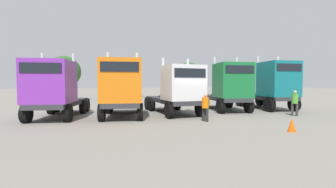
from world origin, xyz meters
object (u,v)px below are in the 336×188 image
semi_truck_purple (54,89)px  semi_truck_orange (122,88)px  semi_truck_teal (273,85)px  semi_truck_white (178,90)px  visitor_with_camera (295,101)px  semi_truck_green (229,87)px  traffic_cone_near (292,125)px  visitor_in_hivis (205,105)px

semi_truck_purple → semi_truck_orange: size_ratio=1.04×
semi_truck_orange → semi_truck_teal: (12.44, 0.18, 0.13)m
semi_truck_orange → semi_truck_white: bearing=103.4°
semi_truck_purple → visitor_with_camera: (15.13, -3.94, -0.87)m
semi_truck_purple → semi_truck_orange: 4.09m
semi_truck_purple → semi_truck_white: semi_truck_purple is taller
semi_truck_purple → semi_truck_orange: semi_truck_orange is taller
semi_truck_green → visitor_with_camera: 4.63m
visitor_with_camera → traffic_cone_near: (-4.48, -3.72, -0.70)m
semi_truck_white → semi_truck_teal: semi_truck_teal is taller
semi_truck_purple → semi_truck_white: size_ratio=0.99×
semi_truck_purple → traffic_cone_near: (10.65, -7.67, -1.56)m
traffic_cone_near → visitor_with_camera: bearing=39.7°
semi_truck_purple → visitor_with_camera: bearing=87.7°
semi_truck_white → visitor_with_camera: (7.28, -3.09, -0.74)m
semi_truck_teal → traffic_cone_near: (-5.77, -6.90, -1.75)m
semi_truck_white → semi_truck_green: semi_truck_green is taller
visitor_in_hivis → visitor_with_camera: visitor_with_camera is taller
visitor_in_hivis → visitor_with_camera: size_ratio=0.93×
visitor_with_camera → traffic_cone_near: bearing=-7.5°
semi_truck_purple → semi_truck_teal: bearing=99.6°
semi_truck_orange → semi_truck_teal: semi_truck_teal is taller
semi_truck_white → semi_truck_green: (4.55, 0.52, 0.20)m
semi_truck_green → visitor_in_hivis: 5.47m
semi_truck_white → visitor_in_hivis: (0.48, -2.99, -0.81)m
semi_truck_green → visitor_in_hivis: semi_truck_green is taller
semi_truck_orange → semi_truck_white: (3.86, 0.09, -0.19)m
semi_truck_white → semi_truck_green: bearing=96.2°
semi_truck_white → semi_truck_green: size_ratio=1.01×
semi_truck_orange → traffic_cone_near: (6.67, -6.72, -1.62)m
semi_truck_teal → visitor_in_hivis: (-8.10, -3.08, -1.13)m
semi_truck_orange → visitor_with_camera: (11.15, -2.99, -0.92)m
visitor_in_hivis → traffic_cone_near: size_ratio=2.61×
semi_truck_green → visitor_in_hivis: size_ratio=3.95×
traffic_cone_near → semi_truck_orange: bearing=134.8°
visitor_with_camera → semi_truck_teal: bearing=-159.3°
semi_truck_white → visitor_with_camera: semi_truck_white is taller
semi_truck_purple → semi_truck_white: 7.89m
semi_truck_white → traffic_cone_near: bearing=22.1°
semi_truck_green → traffic_cone_near: 7.71m
visitor_in_hivis → traffic_cone_near: 4.51m
semi_truck_purple → traffic_cone_near: 13.21m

